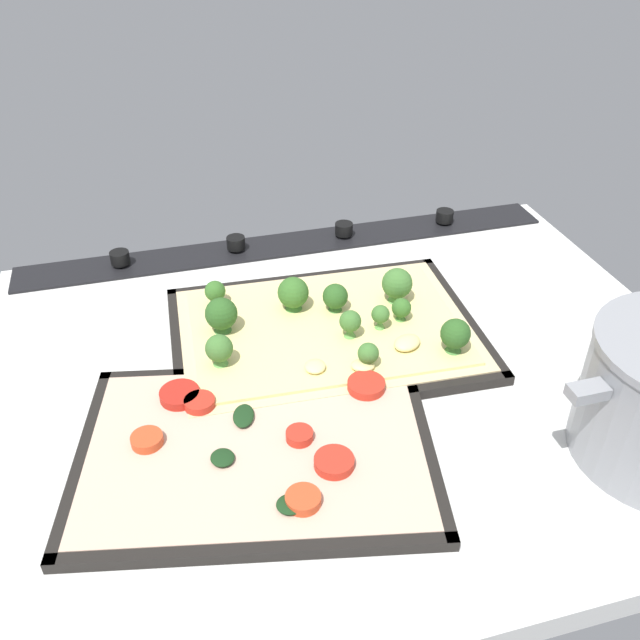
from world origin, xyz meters
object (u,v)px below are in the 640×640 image
broccoli_pizza (326,325)px  baking_tray_back (256,452)px  baking_tray_front (326,335)px  veggie_pizza_back (257,445)px

broccoli_pizza → baking_tray_back: size_ratio=0.91×
baking_tray_front → baking_tray_back: (12.18, 17.35, 0.01)cm
broccoli_pizza → baking_tray_back: bearing=54.8°
broccoli_pizza → baking_tray_front: bearing=-33.7°
baking_tray_back → baking_tray_front: bearing=-125.1°
veggie_pizza_back → baking_tray_front: bearing=-125.1°
baking_tray_front → broccoli_pizza: (-0.04, 0.02, 1.58)cm
broccoli_pizza → veggie_pizza_back: (12.07, 17.10, -0.87)cm
baking_tray_front → broccoli_pizza: 1.58cm
baking_tray_front → baking_tray_back: bearing=54.9°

